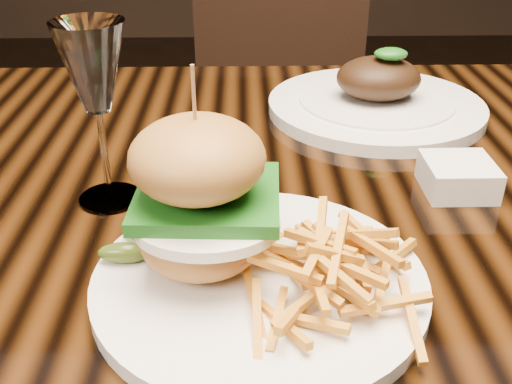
{
  "coord_description": "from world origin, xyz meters",
  "views": [
    {
      "loc": [
        -0.04,
        -0.6,
        1.08
      ],
      "look_at": [
        -0.03,
        -0.12,
        0.81
      ],
      "focal_mm": 42.0,
      "sensor_mm": 36.0,
      "label": 1
    }
  ],
  "objects_px": {
    "far_dish": "(376,100)",
    "burger_plate": "(247,239)",
    "dining_table": "(275,240)",
    "chair_far": "(280,93)",
    "wine_glass": "(94,74)"
  },
  "relations": [
    {
      "from": "far_dish",
      "to": "burger_plate",
      "type": "bearing_deg",
      "value": -115.49
    },
    {
      "from": "dining_table",
      "to": "burger_plate",
      "type": "relative_size",
      "value": 5.51
    },
    {
      "from": "chair_far",
      "to": "burger_plate",
      "type": "bearing_deg",
      "value": -92.43
    },
    {
      "from": "burger_plate",
      "to": "chair_far",
      "type": "xyz_separation_m",
      "value": [
        0.09,
        1.08,
        -0.26
      ]
    },
    {
      "from": "dining_table",
      "to": "chair_far",
      "type": "distance_m",
      "value": 0.9
    },
    {
      "from": "burger_plate",
      "to": "far_dish",
      "type": "distance_m",
      "value": 0.45
    },
    {
      "from": "dining_table",
      "to": "burger_plate",
      "type": "height_order",
      "value": "burger_plate"
    },
    {
      "from": "wine_glass",
      "to": "far_dish",
      "type": "height_order",
      "value": "wine_glass"
    },
    {
      "from": "dining_table",
      "to": "far_dish",
      "type": "distance_m",
      "value": 0.29
    },
    {
      "from": "wine_glass",
      "to": "far_dish",
      "type": "bearing_deg",
      "value": 36.16
    },
    {
      "from": "chair_far",
      "to": "wine_glass",
      "type": "bearing_deg",
      "value": -102.26
    },
    {
      "from": "far_dish",
      "to": "wine_glass",
      "type": "bearing_deg",
      "value": -143.84
    },
    {
      "from": "burger_plate",
      "to": "far_dish",
      "type": "relative_size",
      "value": 0.92
    },
    {
      "from": "burger_plate",
      "to": "chair_far",
      "type": "height_order",
      "value": "chair_far"
    },
    {
      "from": "dining_table",
      "to": "chair_far",
      "type": "relative_size",
      "value": 1.68
    }
  ]
}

